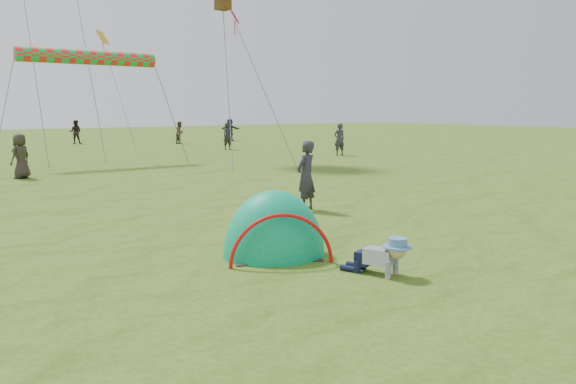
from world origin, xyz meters
TOP-DOWN VIEW (x-y plane):
  - ground at (0.00, 0.00)m, footprint 140.00×140.00m
  - crawling_toddler at (-0.40, -0.35)m, footprint 0.83×0.97m
  - popup_tent at (-1.10, 1.59)m, footprint 2.24×2.07m
  - standing_adult at (2.07, 4.77)m, footprint 0.75×0.63m
  - crowd_person_0 at (13.86, 16.99)m, footprint 0.72×0.55m
  - crowd_person_1 at (11.30, 31.72)m, footprint 1.00×0.95m
  - crowd_person_4 at (-2.41, 16.11)m, footprint 0.96×0.89m
  - crowd_person_5 at (16.16, 32.83)m, footprint 1.37×1.65m
  - crowd_person_12 at (11.10, 24.40)m, footprint 0.63×0.42m
  - crowd_person_13 at (5.09, 36.16)m, footprint 1.05×0.97m
  - rainbow_tube_kite at (1.40, 19.92)m, footprint 6.10×0.64m
  - diamond_kite_0 at (7.60, 17.48)m, footprint 0.75×0.75m
  - diamond_kite_7 at (4.92, 28.60)m, footprint 0.98×0.98m

SIDE VIEW (x-z plane):
  - ground at x=0.00m, z-range 0.00..0.00m
  - popup_tent at x=-1.10m, z-range -1.16..1.16m
  - crawling_toddler at x=-0.40m, z-range 0.00..0.63m
  - crowd_person_1 at x=11.30m, z-range 0.00..1.63m
  - crowd_person_4 at x=-2.41m, z-range 0.00..1.65m
  - crowd_person_12 at x=11.10m, z-range 0.00..1.70m
  - crowd_person_13 at x=5.09m, z-range 0.00..1.73m
  - crowd_person_0 at x=13.86m, z-range 0.00..1.76m
  - standing_adult at x=2.07m, z-range 0.00..1.76m
  - crowd_person_5 at x=16.16m, z-range 0.00..1.77m
  - rainbow_tube_kite at x=1.40m, z-range 4.51..5.15m
  - diamond_kite_7 at x=4.92m, z-range 6.43..7.23m
  - diamond_kite_0 at x=7.60m, z-range 6.57..7.18m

